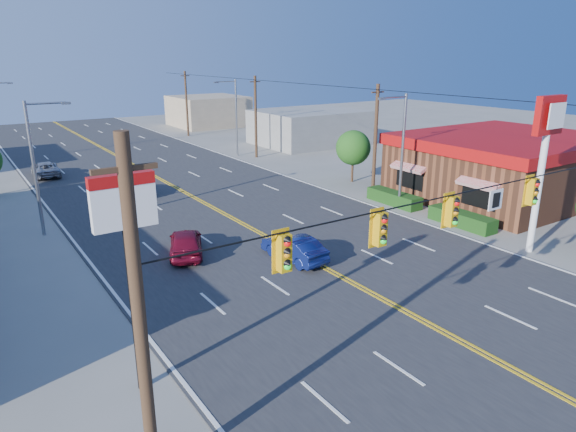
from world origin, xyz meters
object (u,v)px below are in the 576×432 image
kfc (504,166)px  car_magenta (186,243)px  kfc_pylon (545,143)px  car_white (141,187)px  signal_span (471,221)px  car_blue (294,249)px  pizza_hut_sign (127,240)px  car_silver (46,170)px

kfc → car_magenta: size_ratio=3.83×
kfc_pylon → car_white: bearing=120.3°
signal_span → car_blue: (-0.58, 10.13, -4.21)m
kfc_pylon → car_magenta: (-16.15, 10.01, -5.32)m
kfc → pizza_hut_sign: 32.04m
signal_span → pizza_hut_sign: (-10.88, 4.00, 0.30)m
signal_span → pizza_hut_sign: bearing=159.8°
car_magenta → kfc_pylon: bearing=171.1°
kfc → car_blue: size_ratio=3.97×
kfc → pizza_hut_sign: size_ratio=2.38×
car_blue → car_magenta: bearing=-45.5°
pizza_hut_sign → car_magenta: (5.85, 10.01, -4.46)m
signal_span → car_silver: size_ratio=5.19×
pizza_hut_sign → car_blue: bearing=30.8°
car_magenta → car_blue: (4.45, -3.88, -0.05)m
car_silver → car_white: bearing=119.9°
car_white → car_silver: bearing=-49.5°
car_blue → car_silver: size_ratio=0.88×
kfc_pylon → car_white: kfc_pylon is taller
signal_span → kfc_pylon: size_ratio=2.86×
kfc_pylon → car_silver: bearing=118.8°
signal_span → car_silver: 39.67m
pizza_hut_sign → car_blue: pizza_hut_sign is taller
kfc → pizza_hut_sign: bearing=-165.5°
pizza_hut_sign → car_silver: 35.06m
car_magenta → car_white: bearing=-75.9°
kfc → kfc_pylon: kfc_pylon is taller
kfc → car_silver: 38.65m
kfc → car_white: bearing=145.2°
car_magenta → car_silver: size_ratio=0.91×
kfc_pylon → car_blue: (-11.70, 6.13, -5.37)m
kfc_pylon → signal_span: bearing=-160.2°
pizza_hut_sign → car_magenta: size_ratio=1.61×
car_magenta → car_white: car_magenta is taller
car_blue → car_white: size_ratio=1.00×
signal_span → car_magenta: (-5.03, 14.01, -4.16)m
car_blue → car_white: car_blue is taller
kfc → signal_span: bearing=-149.1°
kfc → car_silver: kfc is taller
pizza_hut_sign → car_blue: 12.81m
signal_span → car_silver: (-7.93, 38.64, -4.23)m
kfc_pylon → car_blue: size_ratio=2.07×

